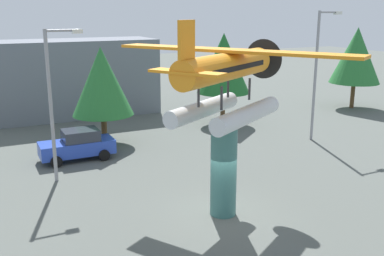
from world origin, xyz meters
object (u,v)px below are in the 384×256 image
car_mid_blue (78,145)px  storefront_building (72,78)px  display_pedestal (224,168)px  streetlight_primary (54,95)px  streetlight_secondary (318,67)px  tree_center_back (224,63)px  tree_far_east (356,55)px  tree_east (102,81)px  floatplane_monument (227,79)px

car_mid_blue → storefront_building: (2.29, 11.97, 2.19)m
display_pedestal → streetlight_primary: streetlight_primary is taller
streetlight_secondary → tree_center_back: size_ratio=1.23×
streetlight_secondary → storefront_building: 19.56m
tree_center_back → car_mid_blue: bearing=-161.8°
tree_far_east → tree_center_back: bearing=179.8°
streetlight_primary → tree_east: 6.65m
floatplane_monument → streetlight_secondary: (11.13, 7.31, -0.93)m
streetlight_secondary → tree_east: bearing=158.4°
streetlight_primary → tree_far_east: bearing=14.4°
car_mid_blue → streetlight_primary: size_ratio=0.55×
streetlight_primary → tree_center_back: (13.45, 6.89, 0.17)m
floatplane_monument → streetlight_primary: (-5.60, 6.99, -1.35)m
display_pedestal → tree_center_back: size_ratio=0.60×
streetlight_secondary → tree_far_east: streetlight_secondary is taller
streetlight_secondary → display_pedestal: bearing=-146.7°
display_pedestal → car_mid_blue: (-3.92, 10.03, -1.17)m
display_pedestal → streetlight_primary: 9.25m
storefront_building → tree_center_back: (9.60, -8.05, 1.52)m
display_pedestal → car_mid_blue: 10.84m
display_pedestal → storefront_building: storefront_building is taller
streetlight_secondary → tree_east: 13.93m
car_mid_blue → streetlight_secondary: 15.89m
streetlight_primary → streetlight_secondary: streetlight_secondary is taller
floatplane_monument → streetlight_primary: bearing=97.1°
tree_east → tree_far_east: 22.94m
streetlight_secondary → streetlight_primary: bearing=-178.9°
floatplane_monument → tree_far_east: floatplane_monument is taller
display_pedestal → tree_far_east: (21.21, 13.91, 2.57)m
car_mid_blue → tree_east: (2.23, 2.47, 3.20)m
streetlight_primary → tree_east: streetlight_primary is taller
display_pedestal → streetlight_secondary: 13.73m
car_mid_blue → tree_center_back: size_ratio=0.62×
floatplane_monument → car_mid_blue: size_ratio=2.25×
storefront_building → tree_east: size_ratio=2.15×
display_pedestal → streetlight_secondary: streetlight_secondary is taller
storefront_building → tree_center_back: tree_center_back is taller
tree_center_back → tree_far_east: size_ratio=0.97×
display_pedestal → tree_center_back: (7.96, 13.95, 2.54)m
storefront_building → tree_east: bearing=-90.3°
streetlight_secondary → car_mid_blue: bearing=170.1°
car_mid_blue → tree_far_east: 25.70m
streetlight_primary → floatplane_monument: bearing=-51.3°
display_pedestal → streetlight_secondary: bearing=33.3°
car_mid_blue → tree_far_east: tree_far_east is taller
car_mid_blue → streetlight_secondary: (15.16, -2.66, 3.97)m
storefront_building → tree_east: 9.56m
tree_center_back → tree_far_east: tree_far_east is taller
streetlight_primary → tree_east: bearing=55.1°
car_mid_blue → tree_east: bearing=-132.2°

